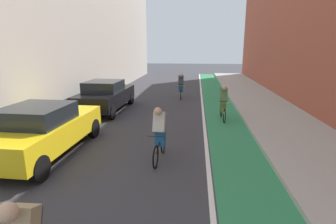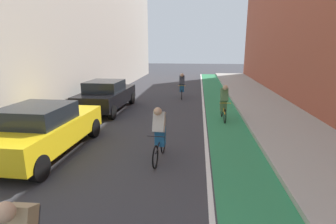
% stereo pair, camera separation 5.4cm
% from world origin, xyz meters
% --- Properties ---
extents(ground_plane, '(78.75, 78.75, 0.00)m').
position_xyz_m(ground_plane, '(0.00, 13.90, 0.00)').
color(ground_plane, '#38383D').
extents(bike_lane_paint, '(1.60, 35.79, 0.00)m').
position_xyz_m(bike_lane_paint, '(3.02, 15.90, 0.00)').
color(bike_lane_paint, '#2D8451').
rests_on(bike_lane_paint, ground).
extents(lane_divider_stripe, '(0.12, 35.79, 0.00)m').
position_xyz_m(lane_divider_stripe, '(2.12, 15.90, 0.00)').
color(lane_divider_stripe, white).
rests_on(lane_divider_stripe, ground).
extents(sidewalk_right, '(3.16, 35.79, 0.14)m').
position_xyz_m(sidewalk_right, '(5.40, 15.90, 0.07)').
color(sidewalk_right, '#A8A59E').
rests_on(sidewalk_right, ground).
extents(parked_sedan_yellow_cab, '(2.01, 4.39, 1.53)m').
position_xyz_m(parked_sedan_yellow_cab, '(-2.78, 9.41, 0.79)').
color(parked_sedan_yellow_cab, yellow).
rests_on(parked_sedan_yellow_cab, ground).
extents(parked_sedan_black, '(1.95, 4.45, 1.53)m').
position_xyz_m(parked_sedan_black, '(-2.78, 15.03, 0.79)').
color(parked_sedan_black, black).
rests_on(parked_sedan_black, ground).
extents(cyclist_mid, '(0.48, 1.68, 1.59)m').
position_xyz_m(cyclist_mid, '(0.75, 9.36, 0.84)').
color(cyclist_mid, black).
rests_on(cyclist_mid, ground).
extents(cyclist_trailing, '(0.48, 1.66, 1.58)m').
position_xyz_m(cyclist_trailing, '(2.95, 13.91, 0.84)').
color(cyclist_trailing, black).
rests_on(cyclist_trailing, ground).
extents(cyclist_far, '(0.48, 1.65, 1.58)m').
position_xyz_m(cyclist_far, '(0.80, 18.74, 0.80)').
color(cyclist_far, black).
rests_on(cyclist_far, ground).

